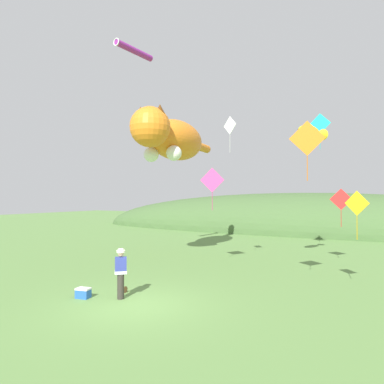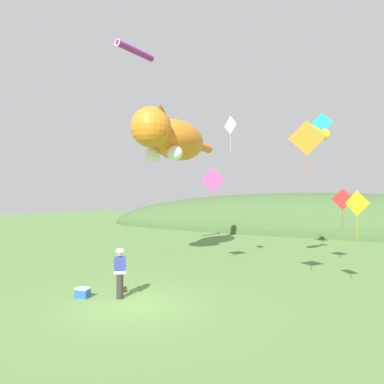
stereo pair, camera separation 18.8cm
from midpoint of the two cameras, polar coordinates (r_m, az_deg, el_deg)
ground_plane at (r=12.14m, az=-9.29°, el=-18.14°), size 120.00×120.00×0.00m
distant_hill_ridge at (r=36.50m, az=22.05°, el=-6.46°), size 55.89×14.00×8.11m
festival_attendant at (r=12.72m, az=-11.50°, el=-12.89°), size 0.49×0.47×1.77m
kite_spool at (r=13.67m, az=-10.97°, el=-15.61°), size 0.15×0.25×0.25m
picnic_cooler at (r=13.34m, az=-17.35°, el=-15.71°), size 0.54×0.42×0.36m
kite_giant_cat at (r=20.87m, az=-3.01°, el=8.82°), size 3.10×9.49×2.88m
kite_fish_windsock at (r=18.71m, az=19.73°, el=9.47°), size 1.36×2.36×0.70m
kite_tube_streamer at (r=21.37m, az=-9.21°, el=22.21°), size 0.74×2.78×0.44m
kite_diamond_teal at (r=21.81m, az=21.04°, el=10.60°), size 1.21×0.05×2.11m
kite_diamond_orange at (r=13.08m, az=18.96°, el=8.43°), size 1.23×0.32×2.17m
kite_diamond_gold at (r=14.21m, az=26.16°, el=-1.81°), size 0.87×0.39×1.84m
kite_diamond_red at (r=19.65m, az=24.06°, el=-1.18°), size 1.13×0.13×2.04m
kite_diamond_pink at (r=17.21m, az=3.79°, el=1.95°), size 1.21×0.29×2.14m
kite_diamond_white at (r=17.32m, az=6.74°, el=10.90°), size 0.82×0.41×1.80m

